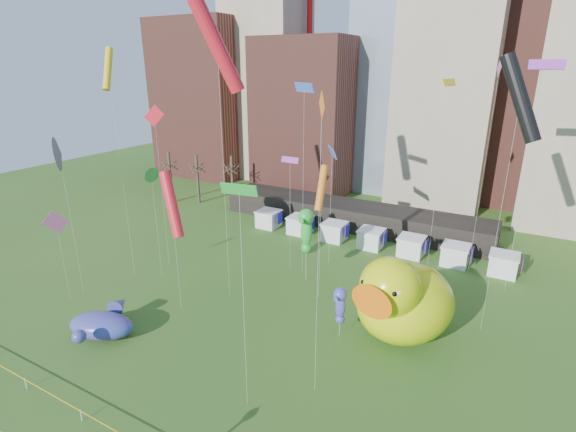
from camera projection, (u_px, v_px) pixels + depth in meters
The scene contains 26 objects.
skyline at pixel (440, 66), 67.31m from camera, with size 101.00×23.00×68.00m.
pavilion at pixel (351, 215), 61.08m from camera, with size 38.00×6.00×3.20m, color black.
vendor_tents at pixel (371, 239), 53.99m from camera, with size 33.24×2.80×2.40m.
bare_trees at pixel (199, 178), 71.11m from camera, with size 8.44×6.44×8.50m.
big_duck at pixel (402, 299), 35.22m from camera, with size 9.50×11.26×8.03m.
small_duck at pixel (416, 296), 40.14m from camera, with size 3.92×4.54×3.21m.
seahorse_green at pixel (306, 227), 44.04m from camera, with size 1.67×2.07×8.05m.
seahorse_purple at pixel (340, 303), 35.43m from camera, with size 1.18×1.46×4.69m.
whale_inflatable at pixel (103, 324), 36.39m from camera, with size 6.25×7.06×2.47m.
kite_0 at pixel (217, 46), 35.50m from camera, with size 3.72×4.35×26.94m.
kite_1 at pixel (498, 78), 39.45m from camera, with size 0.55×1.84×22.52m.
kite_2 at pixel (59, 154), 38.66m from camera, with size 2.89×1.63×15.69m.
kite_3 at pixel (239, 192), 24.43m from camera, with size 2.26×0.71×15.44m.
kite_4 at pixel (449, 85), 41.34m from camera, with size 1.04×2.21×20.45m.
kite_5 at pixel (332, 153), 45.95m from camera, with size 2.22×3.01×13.44m.
kite_6 at pixel (321, 188), 39.07m from camera, with size 1.02×2.47×13.22m.
kite_7 at pixel (546, 67), 37.11m from camera, with size 2.84×0.65×22.15m.
kite_8 at pixel (155, 120), 44.32m from camera, with size 2.17×0.75×17.92m.
kite_9 at pixel (56, 223), 39.44m from camera, with size 0.77×2.17×9.32m.
kite_10 at pixel (520, 98), 31.24m from camera, with size 3.92×2.06×22.64m.
kite_11 at pixel (151, 175), 43.58m from camera, with size 0.34×1.48×11.94m.
kite_12 at pixel (108, 69), 40.47m from camera, with size 1.61×2.39×23.31m.
kite_13 at pixel (304, 89), 41.81m from camera, with size 2.79×1.76×20.08m.
kite_14 at pixel (321, 126), 24.49m from camera, with size 0.96×1.32×20.40m.
kite_15 at pixel (290, 161), 44.71m from camera, with size 2.01×0.40×12.72m.
kite_16 at pixel (172, 205), 37.40m from camera, with size 3.40×2.44×13.13m.
Camera 1 is at (16.32, -12.68, 21.78)m, focal length 27.00 mm.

